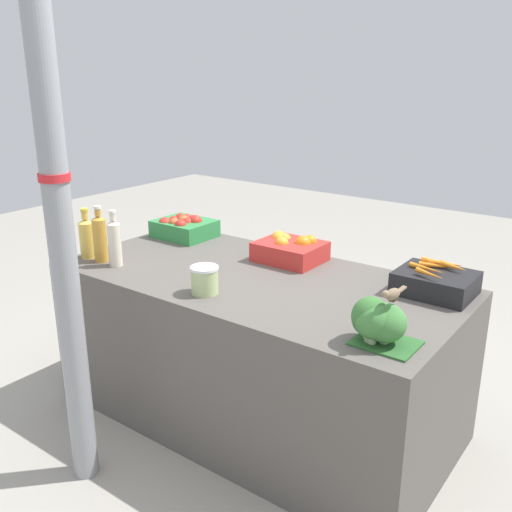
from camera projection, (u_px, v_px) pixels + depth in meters
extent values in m
plane|color=gray|center=(256.00, 414.00, 2.89)|extent=(10.00, 10.00, 0.00)
cube|color=#56514C|center=(256.00, 348.00, 2.78)|extent=(1.89, 0.93, 0.75)
cylinder|color=gray|center=(58.00, 208.00, 2.12)|extent=(0.10, 0.10, 2.35)
cylinder|color=red|center=(54.00, 177.00, 2.08)|extent=(0.12, 0.12, 0.03)
cube|color=#2D8442|center=(185.00, 229.00, 3.28)|extent=(0.32, 0.26, 0.10)
sphere|color=red|center=(181.00, 225.00, 3.17)|extent=(0.07, 0.07, 0.07)
sphere|color=#BC562D|center=(174.00, 224.00, 3.22)|extent=(0.06, 0.06, 0.06)
sphere|color=red|center=(196.00, 222.00, 3.25)|extent=(0.08, 0.08, 0.08)
sphere|color=red|center=(165.00, 224.00, 3.24)|extent=(0.08, 0.08, 0.08)
sphere|color=#BC562D|center=(184.00, 221.00, 3.27)|extent=(0.07, 0.07, 0.07)
sphere|color=red|center=(181.00, 219.00, 3.31)|extent=(0.07, 0.07, 0.07)
sphere|color=red|center=(187.00, 220.00, 3.31)|extent=(0.07, 0.07, 0.07)
sphere|color=red|center=(188.00, 224.00, 3.24)|extent=(0.07, 0.07, 0.07)
sphere|color=red|center=(193.00, 220.00, 3.27)|extent=(0.06, 0.06, 0.06)
sphere|color=red|center=(174.00, 221.00, 3.30)|extent=(0.06, 0.06, 0.06)
cube|color=red|center=(290.00, 251.00, 2.87)|extent=(0.32, 0.26, 0.10)
sphere|color=orange|center=(279.00, 239.00, 2.93)|extent=(0.07, 0.07, 0.07)
sphere|color=orange|center=(280.00, 240.00, 2.94)|extent=(0.07, 0.07, 0.07)
sphere|color=orange|center=(310.00, 242.00, 2.86)|extent=(0.07, 0.07, 0.07)
sphere|color=orange|center=(279.00, 238.00, 2.95)|extent=(0.08, 0.08, 0.08)
sphere|color=orange|center=(303.00, 244.00, 2.85)|extent=(0.09, 0.09, 0.09)
sphere|color=orange|center=(282.00, 244.00, 2.84)|extent=(0.07, 0.07, 0.07)
sphere|color=orange|center=(284.00, 240.00, 2.93)|extent=(0.07, 0.07, 0.07)
cube|color=black|center=(435.00, 283.00, 2.44)|extent=(0.32, 0.26, 0.10)
cone|color=orange|center=(439.00, 266.00, 2.48)|extent=(0.17, 0.07, 0.03)
cone|color=orange|center=(453.00, 267.00, 2.44)|extent=(0.13, 0.06, 0.03)
cone|color=orange|center=(439.00, 263.00, 2.48)|extent=(0.16, 0.03, 0.03)
cone|color=orange|center=(446.00, 264.00, 2.48)|extent=(0.15, 0.06, 0.03)
cone|color=orange|center=(430.00, 274.00, 2.35)|extent=(0.14, 0.07, 0.02)
cone|color=orange|center=(427.00, 269.00, 2.44)|extent=(0.17, 0.05, 0.02)
cube|color=#2D602D|center=(386.00, 343.00, 2.00)|extent=(0.22, 0.18, 0.01)
ellipsoid|color=#427F3D|center=(373.00, 320.00, 1.97)|extent=(0.14, 0.14, 0.13)
cylinder|color=#B2C693|center=(372.00, 340.00, 1.99)|extent=(0.03, 0.03, 0.02)
ellipsoid|color=#427F3D|center=(385.00, 323.00, 1.98)|extent=(0.15, 0.15, 0.14)
cylinder|color=#B2C693|center=(384.00, 339.00, 2.00)|extent=(0.03, 0.03, 0.02)
ellipsoid|color=#387033|center=(371.00, 317.00, 1.98)|extent=(0.13, 0.13, 0.14)
cylinder|color=#B2C693|center=(369.00, 338.00, 2.01)|extent=(0.03, 0.03, 0.02)
ellipsoid|color=#427F3D|center=(368.00, 320.00, 2.02)|extent=(0.12, 0.12, 0.12)
cylinder|color=#B2C693|center=(368.00, 334.00, 2.03)|extent=(0.03, 0.03, 0.02)
cylinder|color=gold|center=(87.00, 240.00, 2.90)|extent=(0.08, 0.08, 0.18)
cone|color=gold|center=(85.00, 221.00, 2.87)|extent=(0.08, 0.08, 0.02)
cylinder|color=gold|center=(85.00, 215.00, 2.86)|extent=(0.03, 0.03, 0.04)
cylinder|color=gold|center=(84.00, 210.00, 2.85)|extent=(0.04, 0.04, 0.01)
cylinder|color=gold|center=(100.00, 241.00, 2.84)|extent=(0.07, 0.07, 0.22)
cone|color=gold|center=(98.00, 218.00, 2.80)|extent=(0.07, 0.07, 0.02)
cylinder|color=gold|center=(98.00, 212.00, 2.79)|extent=(0.03, 0.03, 0.04)
cylinder|color=silver|center=(97.00, 207.00, 2.78)|extent=(0.04, 0.04, 0.01)
cylinder|color=beige|center=(115.00, 245.00, 2.78)|extent=(0.06, 0.06, 0.21)
cone|color=beige|center=(113.00, 222.00, 2.74)|extent=(0.06, 0.06, 0.02)
cylinder|color=beige|center=(113.00, 217.00, 2.73)|extent=(0.03, 0.03, 0.04)
cylinder|color=silver|center=(112.00, 212.00, 2.72)|extent=(0.03, 0.03, 0.01)
cylinder|color=#B2C684|center=(205.00, 281.00, 2.44)|extent=(0.12, 0.12, 0.11)
cylinder|color=white|center=(204.00, 268.00, 2.43)|extent=(0.12, 0.12, 0.01)
cube|color=#4C3D2D|center=(392.00, 300.00, 1.93)|extent=(0.02, 0.02, 0.01)
ellipsoid|color=#7A664C|center=(393.00, 294.00, 1.92)|extent=(0.05, 0.08, 0.04)
sphere|color=#897556|center=(386.00, 294.00, 1.89)|extent=(0.03, 0.03, 0.03)
cone|color=#4C3D28|center=(383.00, 295.00, 1.88)|extent=(0.01, 0.02, 0.01)
cube|color=#7A664C|center=(402.00, 289.00, 1.95)|extent=(0.02, 0.04, 0.01)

